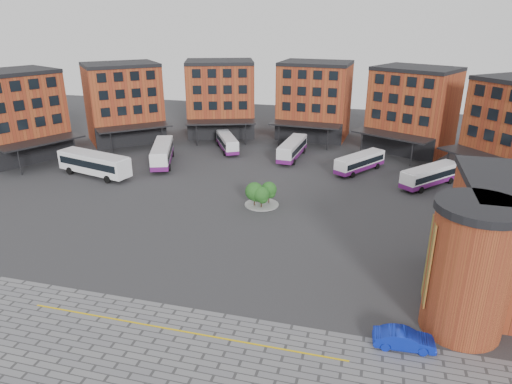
% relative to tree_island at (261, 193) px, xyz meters
% --- Properties ---
extents(ground, '(160.00, 160.00, 0.00)m').
position_rel_tree_island_xyz_m(ground, '(-1.97, -11.59, -1.75)').
color(ground, '#28282B').
rests_on(ground, ground).
extents(yellow_line, '(26.00, 0.15, 0.02)m').
position_rel_tree_island_xyz_m(yellow_line, '(0.03, -25.59, -1.72)').
color(yellow_line, gold).
rests_on(yellow_line, paving_zone).
extents(main_building, '(94.14, 42.48, 14.60)m').
position_rel_tree_island_xyz_m(main_building, '(-6.74, 26.65, 5.47)').
color(main_building, '#944220').
rests_on(main_building, ground).
extents(tree_island, '(4.40, 4.40, 3.19)m').
position_rel_tree_island_xyz_m(tree_island, '(0.00, 0.00, 0.00)').
color(tree_island, gray).
rests_on(tree_island, ground).
extents(bus_a, '(12.85, 5.88, 3.54)m').
position_rel_tree_island_xyz_m(bus_a, '(-27.19, 4.89, 0.35)').
color(bus_a, white).
rests_on(bus_a, ground).
extents(bus_b, '(6.74, 12.09, 3.35)m').
position_rel_tree_island_xyz_m(bus_b, '(-19.92, 13.06, 0.06)').
color(bus_b, white).
rests_on(bus_b, ground).
extents(bus_c, '(6.81, 9.75, 2.79)m').
position_rel_tree_island_xyz_m(bus_c, '(-12.16, 23.28, -0.24)').
color(bus_c, white).
rests_on(bus_c, ground).
extents(bus_d, '(3.34, 11.12, 3.09)m').
position_rel_tree_island_xyz_m(bus_d, '(0.03, 21.57, -0.08)').
color(bus_d, silver).
rests_on(bus_d, ground).
extents(bus_e, '(7.43, 9.56, 2.80)m').
position_rel_tree_island_xyz_m(bus_e, '(11.49, 17.33, -0.23)').
color(bus_e, white).
rests_on(bus_e, ground).
extents(bus_f, '(8.66, 9.45, 2.94)m').
position_rel_tree_island_xyz_m(bus_f, '(21.46, 13.28, -0.16)').
color(bus_f, white).
rests_on(bus_f, ground).
extents(blue_car, '(4.56, 1.87, 1.47)m').
position_rel_tree_island_xyz_m(blue_car, '(16.76, -23.06, -1.02)').
color(blue_car, '#0D23AB').
rests_on(blue_car, ground).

